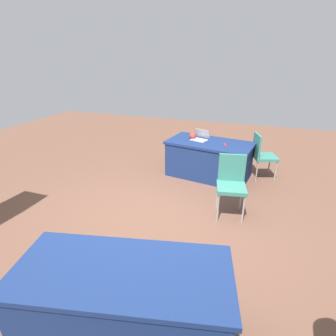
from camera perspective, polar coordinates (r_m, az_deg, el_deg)
ground_plane at (r=4.06m, az=-3.56°, el=-12.82°), size 14.40×14.40×0.00m
table_foreground at (r=5.60m, az=8.83°, el=1.91°), size 1.83×1.15×0.76m
table_mid_left at (r=2.63m, az=-9.37°, el=-26.81°), size 1.97×1.19×0.76m
chair_tucked_left at (r=4.24m, az=13.57°, el=-2.87°), size 0.51×0.51×0.98m
chair_tucked_right at (r=5.72m, az=19.67°, el=2.97°), size 0.55×0.55×0.95m
laptop_silver at (r=5.59m, az=6.99°, el=6.48°), size 0.39×0.37×0.21m
yarn_ball at (r=5.62m, az=5.34°, el=6.94°), size 0.14×0.14×0.14m
scissors_red at (r=5.35m, az=12.29°, el=4.96°), size 0.09×0.18×0.01m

